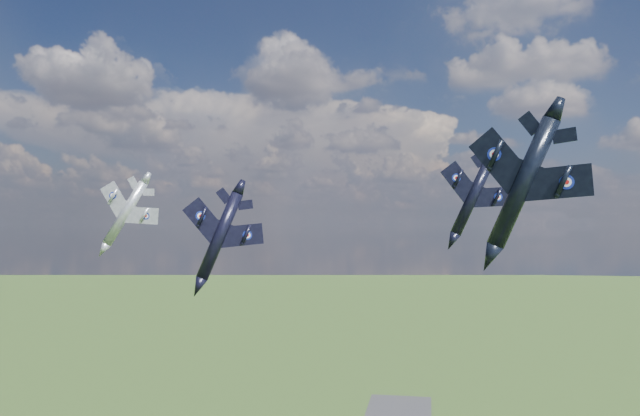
% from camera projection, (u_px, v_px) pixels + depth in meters
% --- Properties ---
extents(jet_lead_navy, '(13.80, 15.64, 6.03)m').
position_uv_depth(jet_lead_navy, '(220.00, 236.00, 64.08)').
color(jet_lead_navy, black).
extents(jet_right_navy, '(14.74, 17.21, 7.03)m').
position_uv_depth(jet_right_navy, '(523.00, 183.00, 48.35)').
color(jet_right_navy, black).
extents(jet_high_navy, '(13.34, 16.79, 7.56)m').
position_uv_depth(jet_high_navy, '(473.00, 196.00, 84.04)').
color(jet_high_navy, black).
extents(jet_left_silver, '(11.16, 14.34, 7.25)m').
position_uv_depth(jet_left_silver, '(125.00, 213.00, 83.42)').
color(jet_left_silver, gray).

